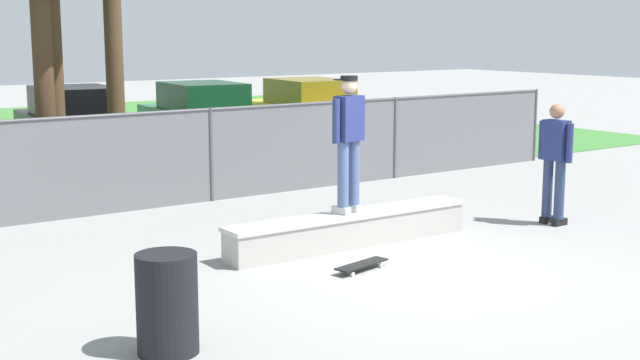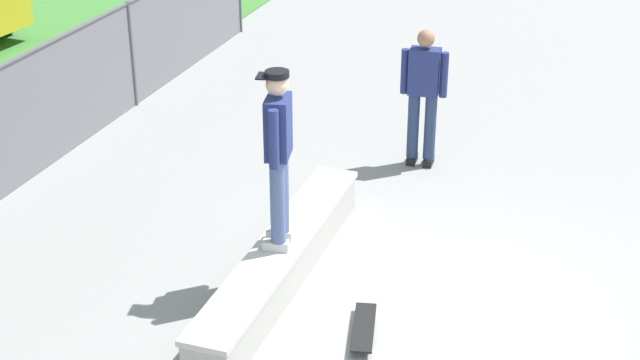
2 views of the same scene
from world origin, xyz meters
name	(u,v)px [view 2 (image 2 of 2)]	position (x,y,z in m)	size (l,w,h in m)	color
ground_plane	(445,313)	(0.00, 0.00, 0.00)	(80.00, 80.00, 0.00)	gray
concrete_ledge	(281,262)	(0.02, 1.71, 0.23)	(3.75, 0.51, 0.46)	#A8A59E
skateboarder	(278,151)	(-0.02, 1.71, 1.50)	(0.59, 0.35, 1.84)	beige
skateboard	(364,328)	(-0.60, 0.66, 0.07)	(0.82, 0.37, 0.09)	black
bystander	(423,92)	(3.33, 1.03, 1.01)	(0.28, 0.60, 1.82)	black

